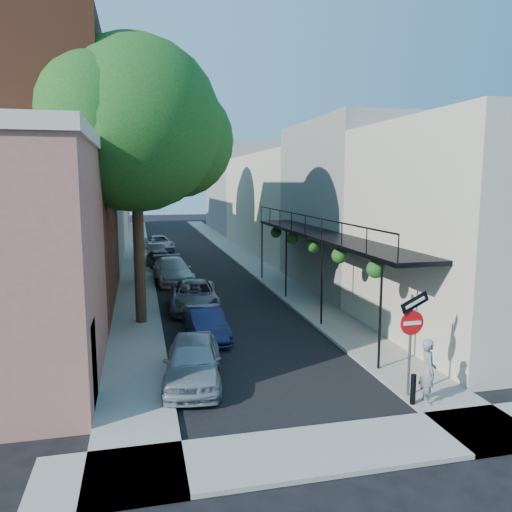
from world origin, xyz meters
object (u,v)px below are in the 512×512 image
sign_post (412,327)px  parked_car_e (161,260)px  bollard (413,389)px  parked_car_b (206,324)px  oak_near (146,129)px  parked_car_g (159,243)px  pedestrian (428,371)px  parked_car_c (194,296)px  parked_car_a (193,361)px  oak_far (142,148)px  oak_mid (143,159)px  parked_car_d (173,271)px  parked_car_f (156,252)px

sign_post → parked_car_e: size_ratio=0.77×
bollard → parked_car_e: bearing=103.5°
sign_post → parked_car_b: bearing=125.3°
oak_near → parked_car_g: 23.37m
parked_car_e → pedestrian: 23.37m
parked_car_b → parked_car_c: 4.41m
bollard → parked_car_c: size_ratio=0.17×
parked_car_a → parked_car_b: bearing=85.1°
parked_car_b → pedestrian: 8.52m
parked_car_g → parked_car_a: bearing=-98.0°
sign_post → pedestrian: size_ratio=1.74×
oak_near → oak_far: size_ratio=0.96×
oak_mid → bollard: bearing=-70.1°
sign_post → oak_mid: 19.14m
oak_near → parked_car_a: (1.00, -6.82, -7.20)m
oak_far → parked_car_a: 25.03m
parked_car_d → pedestrian: pedestrian is taller
oak_mid → parked_car_b: 12.69m
sign_post → oak_far: (-6.51, 26.30, 6.22)m
bollard → oak_mid: 19.96m
parked_car_e → sign_post: bearing=-83.3°
parked_car_d → pedestrian: bearing=-78.2°
parked_car_f → pedestrian: 27.35m
bollard → oak_mid: bearing=109.9°
bollard → parked_car_g: size_ratio=0.17×
parked_car_c → parked_car_f: parked_car_c is taller
parked_car_g → pedestrian: pedestrian is taller
parked_car_e → pedestrian: pedestrian is taller
sign_post → parked_car_b: (-4.61, 6.52, -1.46)m
parked_car_b → parked_car_f: 19.72m
bollard → parked_car_b: parked_car_b is taller
bollard → oak_near: bearing=123.1°
sign_post → parked_car_d: size_ratio=0.62×
bollard → oak_near: 13.78m
oak_near → parked_car_a: oak_near is taller
oak_far → parked_car_b: 21.30m
parked_car_c → parked_car_d: 6.57m
bollard → parked_car_a: parked_car_a is taller
oak_near → oak_mid: 8.01m
oak_far → parked_car_e: bearing=-77.6°
oak_near → parked_car_g: bearing=87.0°
parked_car_d → parked_car_e: 4.69m
parked_car_b → parked_car_g: parked_car_g is taller
bollard → parked_car_b: 8.29m
oak_mid → parked_car_f: (0.82, 8.96, -6.45)m
parked_car_d → parked_car_e: bearing=91.3°
sign_post → parked_car_g: 31.96m
oak_near → pedestrian: oak_near is taller
parked_car_b → parked_car_f: parked_car_f is taller
parked_car_g → parked_car_f: bearing=-102.2°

